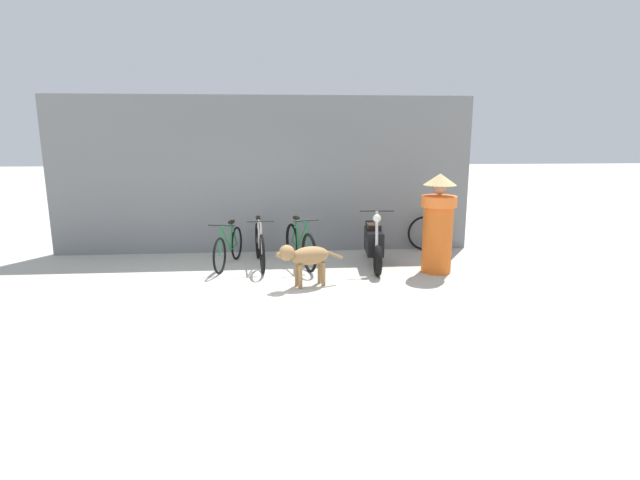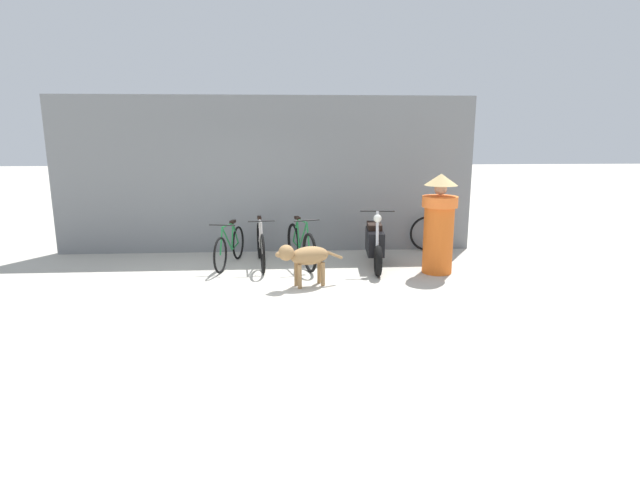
% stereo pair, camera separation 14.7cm
% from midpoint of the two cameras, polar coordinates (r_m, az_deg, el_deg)
% --- Properties ---
extents(ground_plane, '(60.00, 60.00, 0.00)m').
position_cam_midpoint_polar(ground_plane, '(7.29, -6.39, -6.74)').
color(ground_plane, '#B7B2A5').
extents(shop_wall_back, '(8.25, 0.20, 3.05)m').
position_cam_midpoint_polar(shop_wall_back, '(9.99, -5.78, 7.38)').
color(shop_wall_back, slate).
rests_on(shop_wall_back, ground).
extents(bicycle_0, '(0.49, 1.59, 0.82)m').
position_cam_midpoint_polar(bicycle_0, '(9.07, -9.82, -0.81)').
color(bicycle_0, black).
rests_on(bicycle_0, ground).
extents(bicycle_1, '(0.46, 1.76, 0.89)m').
position_cam_midpoint_polar(bicycle_1, '(9.02, -6.33, -0.63)').
color(bicycle_1, black).
rests_on(bicycle_1, ground).
extents(bicycle_2, '(0.57, 1.59, 0.89)m').
position_cam_midpoint_polar(bicycle_2, '(8.97, -1.70, -0.65)').
color(bicycle_2, black).
rests_on(bicycle_2, ground).
extents(motorcycle, '(0.58, 1.87, 1.07)m').
position_cam_midpoint_polar(motorcycle, '(8.97, 6.73, -0.37)').
color(motorcycle, black).
rests_on(motorcycle, ground).
extents(stray_dog, '(1.08, 0.51, 0.69)m').
position_cam_midpoint_polar(stray_dog, '(7.70, -1.21, -1.91)').
color(stray_dog, '#997247').
rests_on(stray_dog, ground).
extents(person_in_robes, '(0.82, 0.82, 1.69)m').
position_cam_midpoint_polar(person_in_robes, '(8.65, 13.91, 1.94)').
color(person_in_robes, orange).
rests_on(person_in_robes, ground).
extents(spare_tire_left, '(0.71, 0.13, 0.71)m').
position_cam_midpoint_polar(spare_tire_left, '(10.30, 12.59, 0.72)').
color(spare_tire_left, black).
rests_on(spare_tire_left, ground).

